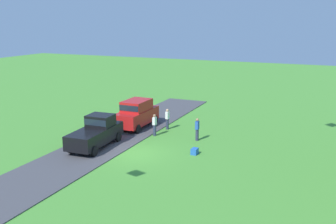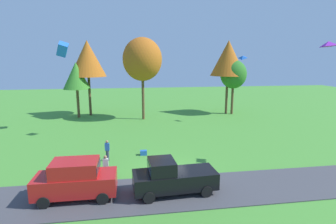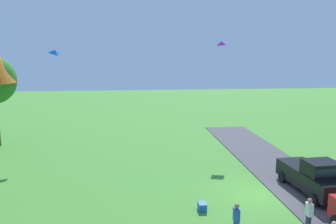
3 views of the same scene
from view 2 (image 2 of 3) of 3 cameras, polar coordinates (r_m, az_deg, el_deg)
ground_plane at (r=19.44m, az=-0.08°, el=-13.00°), size 120.00×120.00×0.00m
pavement_strip at (r=16.81m, az=1.47°, el=-16.98°), size 36.00×4.40×0.06m
car_suv_near_entrance at (r=16.45m, az=-19.44°, el=-13.40°), size 4.61×2.07×2.28m
car_pickup_by_flagpole at (r=16.19m, az=0.79°, el=-13.87°), size 5.10×2.28×2.14m
person_on_lawn at (r=21.75m, az=-13.07°, el=-8.13°), size 0.36×0.24×1.71m
person_watching_sky at (r=18.54m, az=-13.39°, el=-11.61°), size 0.36×0.24×1.71m
person_beside_suv at (r=18.99m, az=-19.69°, el=-11.41°), size 0.36×0.24×1.71m
tree_center_back at (r=38.49m, az=-19.34°, el=7.42°), size 3.66×3.66×7.73m
tree_far_right at (r=39.65m, az=-17.10°, el=11.03°), size 5.10×5.10×10.77m
tree_far_left at (r=35.41m, az=-5.60°, el=11.31°), size 5.19×5.19×10.95m
tree_lone_near at (r=40.25m, az=12.98°, el=11.32°), size 5.14×5.14×10.86m
tree_right_of_center at (r=40.05m, az=14.05°, el=7.92°), size 3.81×3.81×8.05m
cooler_box at (r=22.75m, az=-5.36°, el=-8.82°), size 0.56×0.40×0.40m
kite_box_mid_center at (r=31.54m, az=-21.98°, el=12.55°), size 1.38×1.60×1.86m
kite_diamond_near_flag at (r=22.04m, az=31.52°, el=12.54°), size 1.13×1.21×0.45m
kite_diamond_over_trees at (r=34.31m, az=15.93°, el=11.42°), size 1.17×1.14×0.61m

